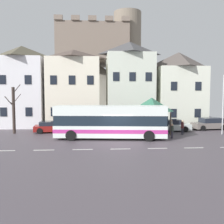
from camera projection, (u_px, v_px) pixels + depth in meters
ground_plane at (117, 143)px, 22.33m from camera, size 40.00×60.00×0.07m
townhouse_00 at (23, 86)px, 33.03m from camera, size 6.06×5.97×10.67m
townhouse_01 at (74, 88)px, 33.19m from camera, size 6.74×5.33×10.19m
townhouse_02 at (130, 84)px, 33.64m from camera, size 6.14×5.29×11.33m
townhouse_03 at (178, 89)px, 34.57m from camera, size 6.33×6.15×10.08m
hilltop_castle at (94, 81)px, 56.49m from camera, size 32.24×32.24×21.49m
transit_bus at (110, 122)px, 24.12m from camera, size 10.89×3.69×3.23m
bus_shelter at (152, 105)px, 27.52m from camera, size 3.60×3.60×3.94m
parked_car_00 at (52, 127)px, 28.12m from camera, size 4.25×2.26×1.26m
parked_car_01 at (170, 125)px, 29.14m from camera, size 4.57×2.18×1.36m
parked_car_02 at (210, 124)px, 30.37m from camera, size 4.26×2.28×1.44m
pedestrian_00 at (172, 131)px, 24.41m from camera, size 0.29×0.38×1.44m
pedestrian_01 at (159, 127)px, 26.16m from camera, size 0.34×0.34×1.44m
pedestrian_02 at (171, 126)px, 27.12m from camera, size 0.39×0.32×1.59m
pedestrian_03 at (182, 126)px, 26.51m from camera, size 0.32×0.32×1.56m
public_bench at (167, 126)px, 29.74m from camera, size 1.59×0.48×0.87m
flagpole at (224, 100)px, 26.52m from camera, size 0.95×0.10×6.38m
bare_tree_00 at (14, 110)px, 27.16m from camera, size 1.73×1.23×5.43m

